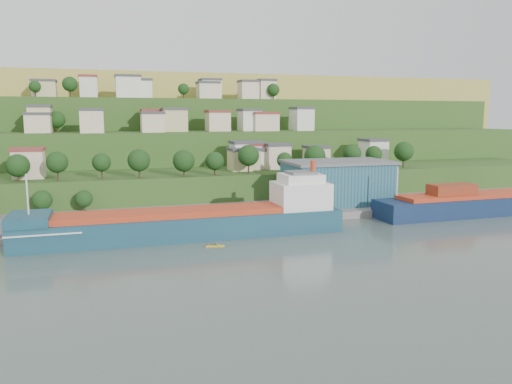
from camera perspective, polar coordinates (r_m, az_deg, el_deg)
name	(u,v)px	position (r m, az deg, el deg)	size (l,w,h in m)	color
ground	(258,241)	(113.39, 0.26, -5.57)	(500.00, 500.00, 0.00)	#44534C
quay	(294,213)	(145.76, 4.39, -2.38)	(220.00, 26.00, 4.00)	slate
pebble_beach	(7,236)	(131.41, -26.55, -4.51)	(40.00, 18.00, 2.40)	slate
hillside	(164,167)	(276.75, -10.50, 2.79)	(360.00, 210.44, 96.00)	#284719
cargo_ship_near	(196,224)	(117.24, -6.90, -3.62)	(74.72, 12.40, 19.19)	#14354D
cargo_ship_far	(490,203)	(159.37, 25.20, -1.19)	(66.50, 11.33, 18.05)	#0D223C
warehouse	(337,182)	(150.68, 9.29, 1.15)	(31.36, 19.59, 12.80)	#1B4553
caravan	(18,224)	(131.75, -25.52, -3.28)	(5.80, 2.42, 2.71)	silver
dinghy	(50,228)	(128.37, -22.52, -3.83)	(3.71, 1.39, 0.74)	silver
kayak_orange	(212,245)	(108.97, -5.00, -6.07)	(3.24, 1.00, 0.80)	orange
kayak_yellow	(216,245)	(108.64, -4.59, -6.09)	(3.65, 1.60, 0.90)	gold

